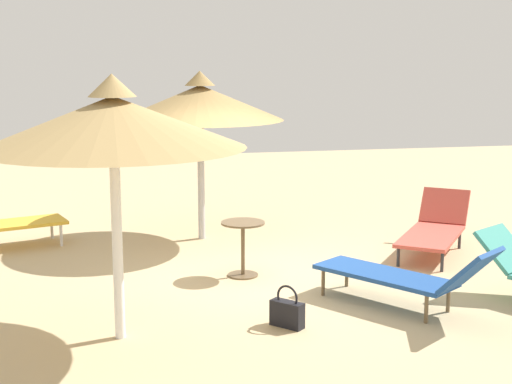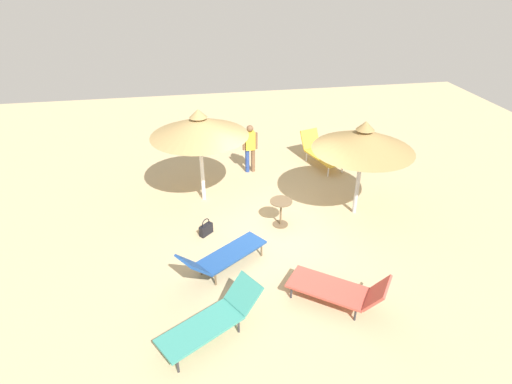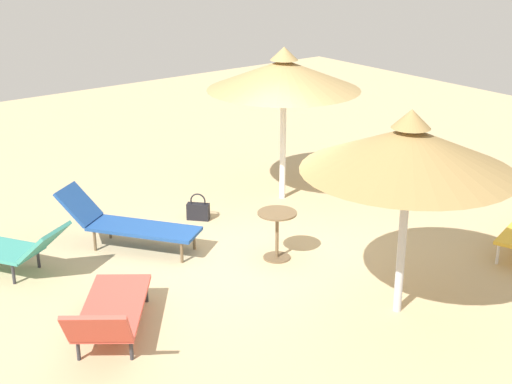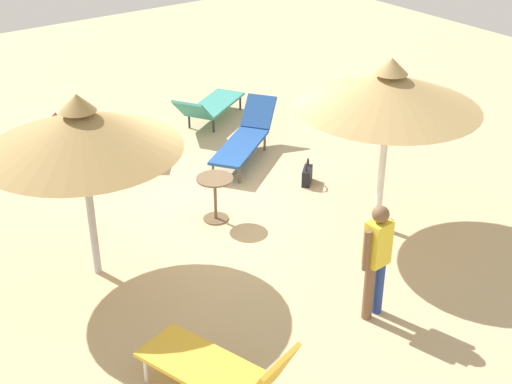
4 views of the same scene
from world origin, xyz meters
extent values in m
cube|color=tan|center=(0.00, 0.00, -0.05)|extent=(24.00, 24.00, 0.10)
cylinder|color=#B2B2B7|center=(2.16, 0.43, 1.10)|extent=(0.10, 0.10, 2.19)
cone|color=#997A47|center=(2.16, 0.43, 2.10)|extent=(2.53, 2.53, 0.53)
cone|color=#997A47|center=(2.16, 0.43, 2.47)|extent=(0.46, 0.46, 0.22)
cylinder|color=white|center=(-1.77, 1.82, 1.09)|extent=(0.10, 0.10, 2.19)
cone|color=tan|center=(-1.77, 1.82, 2.18)|extent=(2.58, 2.58, 0.50)
cone|color=tan|center=(-1.77, 1.82, 2.53)|extent=(0.46, 0.46, 0.22)
cube|color=gold|center=(2.21, 3.21, 0.36)|extent=(1.05, 1.57, 0.05)
cylinder|color=silver|center=(2.65, 2.71, 0.17)|extent=(0.04, 0.04, 0.33)
cylinder|color=silver|center=(2.13, 2.55, 0.17)|extent=(0.04, 0.04, 0.33)
cube|color=gold|center=(1.95, 4.03, 0.67)|extent=(0.71, 0.50, 0.60)
cube|color=#1E478C|center=(-1.33, -1.18, 0.34)|extent=(1.67, 1.41, 0.05)
cylinder|color=brown|center=(-0.90, -0.58, 0.16)|extent=(0.04, 0.04, 0.31)
cylinder|color=brown|center=(-0.63, -0.97, 0.16)|extent=(0.04, 0.04, 0.31)
cylinder|color=brown|center=(-2.03, -1.38, 0.16)|extent=(0.04, 0.04, 0.31)
cylinder|color=brown|center=(-1.76, -1.77, 0.16)|extent=(0.04, 0.04, 0.31)
cube|color=#1E478C|center=(-2.19, -1.78, 0.60)|extent=(0.73, 0.75, 0.51)
cube|color=#CC4C3F|center=(0.41, -2.56, 0.30)|extent=(1.67, 1.49, 0.05)
cylinder|color=#2D2D33|center=(-0.29, -2.41, 0.14)|extent=(0.04, 0.04, 0.28)
cylinder|color=#2D2D33|center=(0.06, -1.94, 0.14)|extent=(0.04, 0.04, 0.28)
cylinder|color=#2D2D33|center=(0.76, -3.19, 0.14)|extent=(0.04, 0.04, 0.28)
cylinder|color=#2D2D33|center=(1.11, -2.72, 0.14)|extent=(0.04, 0.04, 0.28)
cube|color=#CC4C3F|center=(1.17, -3.13, 0.56)|extent=(0.71, 0.78, 0.49)
cube|color=teal|center=(-2.14, -3.21, 0.32)|extent=(1.64, 1.33, 0.05)
cylinder|color=#2D2D33|center=(-2.56, -3.77, 0.15)|extent=(0.04, 0.04, 0.30)
cylinder|color=#2D2D33|center=(-2.83, -3.31, 0.15)|extent=(0.04, 0.04, 0.30)
cylinder|color=#2D2D33|center=(-1.45, -3.10, 0.15)|extent=(0.04, 0.04, 0.30)
cylinder|color=#2D2D33|center=(-1.73, -2.65, 0.15)|extent=(0.04, 0.04, 0.30)
cube|color=teal|center=(-1.29, -2.69, 0.56)|extent=(0.74, 0.79, 0.46)
cylinder|color=brown|center=(-0.11, 3.32, 0.38)|extent=(0.13, 0.13, 0.77)
cylinder|color=navy|center=(-0.29, 3.30, 0.38)|extent=(0.13, 0.13, 0.77)
cube|color=yellow|center=(-0.20, 3.31, 1.06)|extent=(0.30, 0.24, 0.58)
sphere|color=brown|center=(-0.20, 3.31, 1.45)|extent=(0.21, 0.21, 0.21)
cylinder|color=brown|center=(-0.01, 3.32, 1.03)|extent=(0.09, 0.09, 0.53)
cylinder|color=brown|center=(-0.39, 3.30, 1.03)|extent=(0.09, 0.09, 0.53)
cube|color=black|center=(-1.82, 0.09, 0.14)|extent=(0.36, 0.35, 0.28)
torus|color=black|center=(-1.82, 0.09, 0.33)|extent=(0.21, 0.19, 0.26)
cylinder|color=brown|center=(0.08, 0.19, 0.70)|extent=(0.56, 0.56, 0.02)
cylinder|color=brown|center=(0.08, 0.19, 0.34)|extent=(0.05, 0.05, 0.69)
cylinder|color=brown|center=(0.08, 0.19, 0.01)|extent=(0.39, 0.39, 0.02)
camera|label=1|loc=(-9.09, 1.98, 2.83)|focal=52.70mm
camera|label=2|loc=(-2.07, -8.49, 6.09)|focal=29.41mm
camera|label=3|loc=(7.42, -5.85, 4.56)|focal=51.01mm
camera|label=4|loc=(5.18, 8.24, 5.60)|focal=50.16mm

